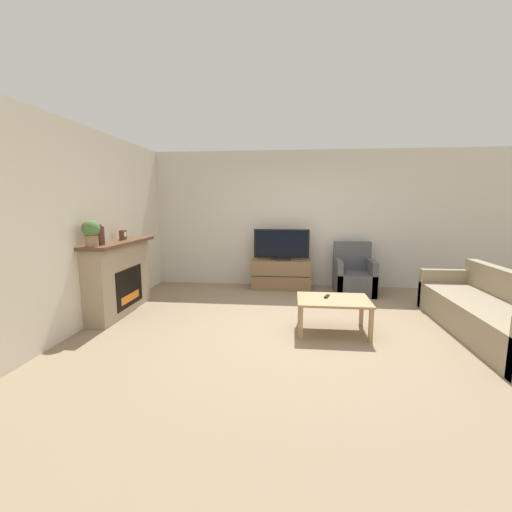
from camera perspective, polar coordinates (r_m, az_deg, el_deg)
The scene contains 13 objects.
ground_plane at distance 4.85m, azimuth 7.92°, elevation -11.49°, with size 24.00×24.00×0.00m, color #89755B.
wall_back at distance 6.96m, azimuth 7.52°, elevation 6.07°, with size 12.00×0.06×2.70m.
wall_left at distance 5.35m, azimuth -25.72°, elevation 4.47°, with size 0.06×12.00×2.70m.
fireplace at distance 5.63m, azimuth -21.83°, elevation -3.18°, with size 0.43×1.59×1.11m.
mantel_vase_left at distance 5.12m, azimuth -24.58°, elevation 3.21°, with size 0.12×0.12×0.29m.
mantel_clock at distance 5.68m, azimuth -21.29°, elevation 3.28°, with size 0.08×0.11×0.15m.
potted_plant at distance 4.94m, azimuth -25.79°, elevation 3.67°, with size 0.23×0.23×0.35m.
tv_stand at distance 6.78m, azimuth 4.21°, elevation -3.02°, with size 1.15×0.49×0.57m.
tv at distance 6.69m, azimuth 4.26°, elevation 1.74°, with size 1.08×0.18×0.60m.
armchair at distance 6.69m, azimuth 15.94°, elevation -3.38°, with size 0.70×0.76×0.94m.
coffee_table at distance 4.58m, azimuth 12.75°, elevation -7.67°, with size 0.92×0.66×0.45m.
remote at distance 4.62m, azimuth 11.73°, elevation -6.61°, with size 0.09×0.15×0.02m.
couch at distance 5.31m, azimuth 34.68°, elevation -8.10°, with size 0.85×2.46×0.80m.
Camera 1 is at (-0.18, -4.54, 1.67)m, focal length 24.00 mm.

